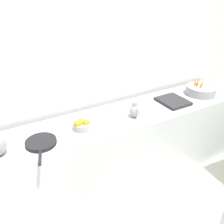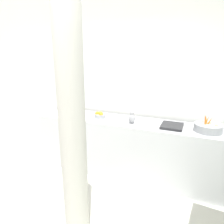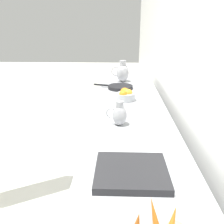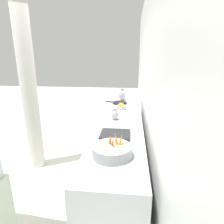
{
  "view_description": "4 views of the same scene",
  "coord_description": "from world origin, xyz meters",
  "views": [
    {
      "loc": [
        0.28,
        -0.91,
        2.14
      ],
      "look_at": [
        -1.49,
        0.09,
        1.02
      ],
      "focal_mm": 37.25,
      "sensor_mm": 36.0,
      "label": 1
    },
    {
      "loc": [
        1.4,
        1.23,
        1.91
      ],
      "look_at": [
        -1.34,
        0.05,
        1.09
      ],
      "focal_mm": 32.91,
      "sensor_mm": 36.0,
      "label": 2
    },
    {
      "loc": [
        -1.44,
        1.87,
        1.6
      ],
      "look_at": [
        -1.39,
        0.31,
        1.01
      ],
      "focal_mm": 38.17,
      "sensor_mm": 36.0,
      "label": 3
    },
    {
      "loc": [
        -1.68,
        2.98,
        1.82
      ],
      "look_at": [
        -1.43,
        0.55,
        1.1
      ],
      "focal_mm": 30.73,
      "sensor_mm": 36.0,
      "label": 4
    }
  ],
  "objects": [
    {
      "name": "skillet_on_counter",
      "position": [
        -1.45,
        -0.64,
        0.94
      ],
      "size": [
        0.43,
        0.27,
        0.03
      ],
      "color": "black",
      "rests_on": "prep_counter"
    },
    {
      "name": "metal_pitcher_short",
      "position": [
        -1.44,
        0.33,
        1.0
      ],
      "size": [
        0.15,
        0.1,
        0.17
      ],
      "color": "#939399",
      "rests_on": "prep_counter"
    },
    {
      "name": "orange_bowl",
      "position": [
        -1.5,
        -0.23,
        0.97
      ],
      "size": [
        0.17,
        0.17,
        0.11
      ],
      "color": "#9EA0A5",
      "rests_on": "prep_counter"
    },
    {
      "name": "vegetable_colander",
      "position": [
        -1.52,
        1.39,
        0.98
      ],
      "size": [
        0.37,
        0.37,
        0.23
      ],
      "color": "gray",
      "rests_on": "prep_counter"
    },
    {
      "name": "prep_counter",
      "position": [
        -1.54,
        0.3,
        0.46
      ],
      "size": [
        0.61,
        3.18,
        0.92
      ],
      "primitive_type": "cube",
      "color": "#ADAFB5",
      "rests_on": "ground_plane"
    },
    {
      "name": "counter_sink_basin",
      "position": [
        -1.5,
        0.92,
        0.94
      ],
      "size": [
        0.34,
        0.3,
        0.04
      ],
      "primitive_type": "cube",
      "color": "#232326",
      "rests_on": "prep_counter"
    },
    {
      "name": "tile_wall_left",
      "position": [
        -1.95,
        0.8,
        1.5
      ],
      "size": [
        0.1,
        9.43,
        3.0
      ],
      "primitive_type": "cube",
      "color": "white",
      "rests_on": "ground_plane"
    }
  ]
}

